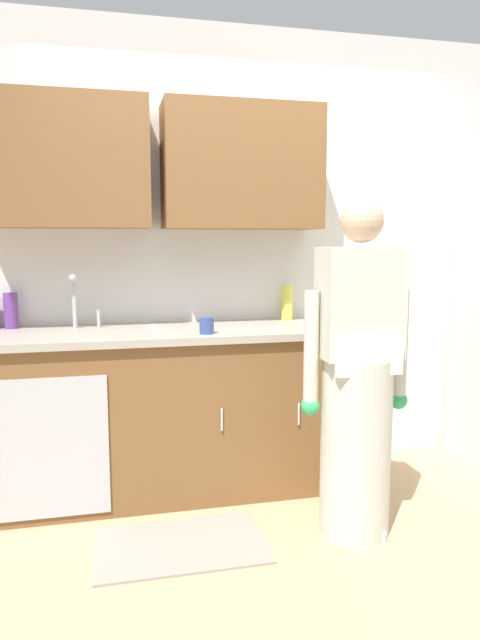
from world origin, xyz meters
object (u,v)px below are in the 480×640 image
(sink, at_px, (82,335))
(bottle_soap, at_px, (11,311))
(person_at_sink, at_px, (357,396))
(bottle_cleaner_spray, at_px, (287,303))
(knife_on_counter, at_px, (154,327))
(cup_by_sink, at_px, (207,326))

(sink, distance_m, bottle_soap, 0.46)
(person_at_sink, height_order, bottle_soap, person_at_sink)
(bottle_soap, height_order, bottle_cleaner_spray, bottle_cleaner_spray)
(bottle_cleaner_spray, bearing_deg, knife_on_counter, -170.81)
(sink, bearing_deg, knife_on_counter, 9.89)
(bottle_cleaner_spray, xyz_separation_m, knife_on_counter, (-0.83, -0.13, -0.11))
(bottle_cleaner_spray, bearing_deg, cup_by_sink, -144.01)
(bottle_soap, relative_size, bottle_cleaner_spray, 0.93)
(knife_on_counter, bearing_deg, bottle_cleaner_spray, -83.33)
(bottle_soap, height_order, cup_by_sink, bottle_soap)
(cup_by_sink, bearing_deg, knife_on_counter, 131.44)
(person_at_sink, relative_size, bottle_soap, 7.98)
(sink, bearing_deg, bottle_cleaner_spray, 9.41)
(bottle_soap, xyz_separation_m, knife_on_counter, (0.79, -0.15, -0.10))
(sink, relative_size, knife_on_counter, 2.08)
(person_at_sink, bearing_deg, sink, 151.40)
(sink, distance_m, person_at_sink, 1.50)
(bottle_soap, bearing_deg, cup_by_sink, -22.82)
(bottle_cleaner_spray, bearing_deg, bottle_soap, 179.41)
(person_at_sink, xyz_separation_m, bottle_soap, (-1.69, 0.93, 0.35))
(bottle_cleaner_spray, distance_m, cup_by_sink, 0.72)
(person_at_sink, xyz_separation_m, bottle_cleaner_spray, (-0.07, 0.91, 0.36))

